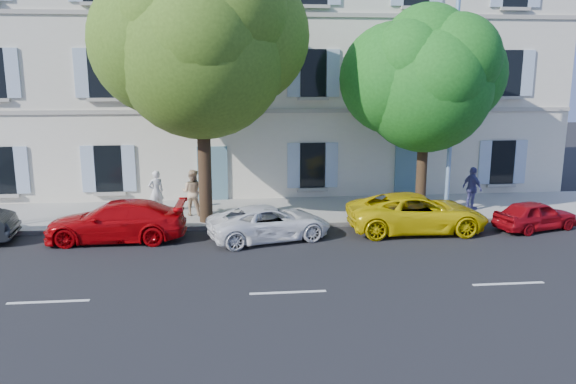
{
  "coord_description": "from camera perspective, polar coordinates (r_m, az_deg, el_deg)",
  "views": [
    {
      "loc": [
        -1.41,
        -17.63,
        5.55
      ],
      "look_at": [
        0.62,
        2.0,
        1.4
      ],
      "focal_mm": 35.0,
      "sensor_mm": 36.0,
      "label": 1
    }
  ],
  "objects": [
    {
      "name": "sidewalk",
      "position": [
        22.8,
        -2.2,
        -2.03
      ],
      "size": [
        36.0,
        4.5,
        0.15
      ],
      "primitive_type": "cube",
      "color": "#A09E96",
      "rests_on": "ground"
    },
    {
      "name": "tree_right",
      "position": [
        22.19,
        13.82,
        10.37
      ],
      "size": [
        5.0,
        5.0,
        7.71
      ],
      "color": "#3A2819",
      "rests_on": "sidewalk"
    },
    {
      "name": "car_white_coupe",
      "position": [
        19.18,
        -1.88,
        -3.14
      ],
      "size": [
        4.57,
        2.97,
        1.17
      ],
      "primitive_type": "imported",
      "rotation": [
        0.0,
        0.0,
        1.83
      ],
      "color": "white",
      "rests_on": "ground"
    },
    {
      "name": "pedestrian_b",
      "position": [
        22.11,
        -9.66,
        -0.04
      ],
      "size": [
        1.04,
        0.92,
        1.8
      ],
      "primitive_type": "imported",
      "rotation": [
        0.0,
        0.0,
        2.82
      ],
      "color": "tan",
      "rests_on": "sidewalk"
    },
    {
      "name": "car_red_hatchback",
      "position": [
        22.26,
        23.83,
        -2.16
      ],
      "size": [
        3.41,
        2.13,
        1.08
      ],
      "primitive_type": "imported",
      "rotation": [
        0.0,
        0.0,
        1.86
      ],
      "color": "maroon",
      "rests_on": "ground"
    },
    {
      "name": "car_red_coupe",
      "position": [
        19.89,
        -17.05,
        -2.84
      ],
      "size": [
        4.74,
        2.03,
        1.36
      ],
      "primitive_type": "imported",
      "rotation": [
        0.0,
        0.0,
        4.68
      ],
      "color": "#A70408",
      "rests_on": "ground"
    },
    {
      "name": "ground",
      "position": [
        18.54,
        -1.29,
        -5.55
      ],
      "size": [
        90.0,
        90.0,
        0.0
      ],
      "primitive_type": "plane",
      "color": "black"
    },
    {
      "name": "pedestrian_a",
      "position": [
        22.79,
        -13.25,
        0.04
      ],
      "size": [
        0.74,
        0.64,
        1.7
      ],
      "primitive_type": "imported",
      "rotation": [
        0.0,
        0.0,
        3.61
      ],
      "color": "silver",
      "rests_on": "sidewalk"
    },
    {
      "name": "tree_left",
      "position": [
        20.59,
        -8.82,
        13.89
      ],
      "size": [
        6.19,
        6.19,
        9.59
      ],
      "color": "#3A2819",
      "rests_on": "sidewalk"
    },
    {
      "name": "building",
      "position": [
        27.87,
        -3.09,
        12.79
      ],
      "size": [
        28.0,
        7.0,
        12.0
      ],
      "primitive_type": "cube",
      "color": "beige",
      "rests_on": "ground"
    },
    {
      "name": "kerb",
      "position": [
        20.7,
        -1.8,
        -3.46
      ],
      "size": [
        36.0,
        0.16,
        0.16
      ],
      "primitive_type": "cube",
      "color": "#9E998E",
      "rests_on": "ground"
    },
    {
      "name": "pedestrian_c",
      "position": [
        23.95,
        18.21,
        0.36
      ],
      "size": [
        0.74,
        1.1,
        1.74
      ],
      "primitive_type": "imported",
      "rotation": [
        0.0,
        0.0,
        1.91
      ],
      "color": "#4D4C8C",
      "rests_on": "sidewalk"
    },
    {
      "name": "car_yellow_supercar",
      "position": [
        20.61,
        12.95,
        -2.07
      ],
      "size": [
        4.99,
        2.36,
        1.38
      ],
      "primitive_type": "imported",
      "rotation": [
        0.0,
        0.0,
        1.56
      ],
      "color": "#D9BE09",
      "rests_on": "ground"
    },
    {
      "name": "street_lamp",
      "position": [
        21.88,
        16.6,
        10.06
      ],
      "size": [
        0.33,
        1.84,
        8.64
      ],
      "color": "#7293BF",
      "rests_on": "sidewalk"
    }
  ]
}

